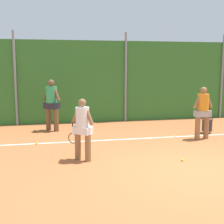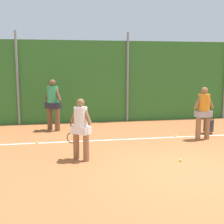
{
  "view_description": "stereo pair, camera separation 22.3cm",
  "coord_description": "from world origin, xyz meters",
  "px_view_note": "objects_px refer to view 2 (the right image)",
  "views": [
    {
      "loc": [
        -3.2,
        -6.37,
        2.47
      ],
      "look_at": [
        -1.29,
        3.06,
        0.96
      ],
      "focal_mm": 49.07,
      "sensor_mm": 36.0,
      "label": 1
    },
    {
      "loc": [
        -2.98,
        -6.41,
        2.47
      ],
      "look_at": [
        -1.29,
        3.06,
        0.96
      ],
      "focal_mm": 49.07,
      "sensor_mm": 36.0,
      "label": 2
    }
  ],
  "objects_px": {
    "player_foreground_near": "(81,126)",
    "tennis_ball_5": "(176,136)",
    "player_backcourt_far": "(53,102)",
    "player_midcourt": "(204,110)",
    "tennis_ball_1": "(37,143)",
    "tennis_ball_3": "(181,160)",
    "ball_hopper": "(209,126)"
  },
  "relations": [
    {
      "from": "player_foreground_near",
      "to": "ball_hopper",
      "type": "xyz_separation_m",
      "value": [
        4.75,
        2.29,
        -0.61
      ]
    },
    {
      "from": "ball_hopper",
      "to": "tennis_ball_1",
      "type": "distance_m",
      "value": 6.02
    },
    {
      "from": "player_foreground_near",
      "to": "player_backcourt_far",
      "type": "distance_m",
      "value": 3.88
    },
    {
      "from": "player_foreground_near",
      "to": "tennis_ball_3",
      "type": "xyz_separation_m",
      "value": [
        2.5,
        -0.59,
        -0.87
      ]
    },
    {
      "from": "tennis_ball_1",
      "to": "player_backcourt_far",
      "type": "bearing_deg",
      "value": 75.04
    },
    {
      "from": "ball_hopper",
      "to": "tennis_ball_5",
      "type": "distance_m",
      "value": 1.41
    },
    {
      "from": "ball_hopper",
      "to": "tennis_ball_5",
      "type": "relative_size",
      "value": 7.78
    },
    {
      "from": "ball_hopper",
      "to": "tennis_ball_3",
      "type": "bearing_deg",
      "value": -128.08
    },
    {
      "from": "player_midcourt",
      "to": "ball_hopper",
      "type": "distance_m",
      "value": 1.21
    },
    {
      "from": "ball_hopper",
      "to": "tennis_ball_3",
      "type": "distance_m",
      "value": 3.66
    },
    {
      "from": "player_backcourt_far",
      "to": "tennis_ball_3",
      "type": "relative_size",
      "value": 29.02
    },
    {
      "from": "player_foreground_near",
      "to": "tennis_ball_3",
      "type": "bearing_deg",
      "value": -153.44
    },
    {
      "from": "player_midcourt",
      "to": "tennis_ball_3",
      "type": "relative_size",
      "value": 26.36
    },
    {
      "from": "player_midcourt",
      "to": "tennis_ball_5",
      "type": "distance_m",
      "value": 1.29
    },
    {
      "from": "ball_hopper",
      "to": "tennis_ball_1",
      "type": "height_order",
      "value": "ball_hopper"
    },
    {
      "from": "player_backcourt_far",
      "to": "tennis_ball_5",
      "type": "bearing_deg",
      "value": -162.76
    },
    {
      "from": "player_backcourt_far",
      "to": "ball_hopper",
      "type": "relative_size",
      "value": 3.73
    },
    {
      "from": "tennis_ball_3",
      "to": "tennis_ball_1",
      "type": "bearing_deg",
      "value": 146.54
    },
    {
      "from": "tennis_ball_5",
      "to": "player_midcourt",
      "type": "bearing_deg",
      "value": -32.88
    },
    {
      "from": "player_backcourt_far",
      "to": "tennis_ball_5",
      "type": "xyz_separation_m",
      "value": [
        4.13,
        -1.83,
        -1.04
      ]
    },
    {
      "from": "tennis_ball_1",
      "to": "tennis_ball_3",
      "type": "relative_size",
      "value": 1.0
    },
    {
      "from": "player_midcourt",
      "to": "tennis_ball_5",
      "type": "xyz_separation_m",
      "value": [
        -0.74,
        0.48,
        -0.94
      ]
    },
    {
      "from": "tennis_ball_1",
      "to": "tennis_ball_5",
      "type": "xyz_separation_m",
      "value": [
        4.64,
        0.09,
        0.0
      ]
    },
    {
      "from": "tennis_ball_1",
      "to": "tennis_ball_3",
      "type": "xyz_separation_m",
      "value": [
        3.75,
        -2.48,
        0.0
      ]
    },
    {
      "from": "player_midcourt",
      "to": "player_backcourt_far",
      "type": "relative_size",
      "value": 0.91
    },
    {
      "from": "player_backcourt_far",
      "to": "tennis_ball_5",
      "type": "distance_m",
      "value": 4.64
    },
    {
      "from": "player_backcourt_far",
      "to": "tennis_ball_1",
      "type": "relative_size",
      "value": 29.02
    },
    {
      "from": "player_foreground_near",
      "to": "tennis_ball_5",
      "type": "xyz_separation_m",
      "value": [
        3.39,
        1.98,
        -0.87
      ]
    },
    {
      "from": "player_midcourt",
      "to": "tennis_ball_1",
      "type": "relative_size",
      "value": 26.36
    },
    {
      "from": "player_midcourt",
      "to": "player_backcourt_far",
      "type": "bearing_deg",
      "value": 148.34
    },
    {
      "from": "player_backcourt_far",
      "to": "tennis_ball_1",
      "type": "bearing_deg",
      "value": 116.12
    },
    {
      "from": "player_foreground_near",
      "to": "tennis_ball_5",
      "type": "bearing_deg",
      "value": -109.92
    }
  ]
}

